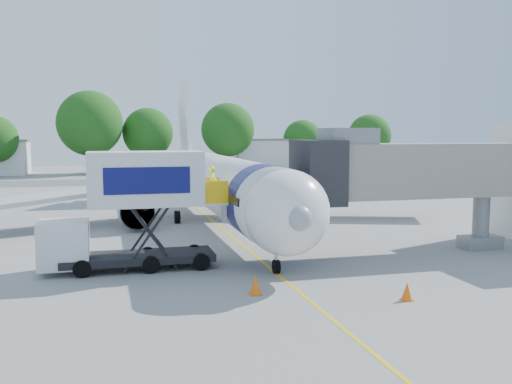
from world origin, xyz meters
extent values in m
plane|color=gray|center=(0.00, 0.00, 0.00)|extent=(160.00, 160.00, 0.00)
cube|color=yellow|center=(0.00, 0.00, 0.01)|extent=(0.15, 70.00, 0.01)
cube|color=#59595B|center=(0.00, 42.00, 0.00)|extent=(120.00, 10.00, 0.01)
cylinder|color=silver|center=(0.00, 3.00, 3.00)|extent=(3.70, 28.00, 3.70)
sphere|color=silver|center=(0.00, -11.00, 3.00)|extent=(3.70, 3.70, 3.70)
sphere|color=gray|center=(0.00, -12.55, 3.00)|extent=(1.10, 1.10, 1.10)
cone|color=silver|center=(0.00, 20.00, 3.00)|extent=(3.70, 6.00, 3.70)
cube|color=silver|center=(0.00, 21.00, 7.20)|extent=(0.35, 7.26, 8.29)
cube|color=silver|center=(9.00, 6.50, 2.30)|extent=(16.17, 9.32, 1.42)
cube|color=silver|center=(-9.00, 6.50, 2.30)|extent=(16.17, 9.32, 1.42)
cylinder|color=#999BA0|center=(5.50, 4.50, 1.30)|extent=(2.10, 3.60, 2.10)
cylinder|color=#999BA0|center=(-5.50, 4.50, 1.30)|extent=(2.10, 3.60, 2.10)
cube|color=black|center=(0.00, -11.30, 3.45)|extent=(2.60, 1.39, 0.81)
cylinder|color=#0B0E51|center=(0.00, -8.00, 3.00)|extent=(3.73, 2.00, 3.73)
cylinder|color=silver|center=(0.00, -9.50, 0.75)|extent=(0.16, 0.16, 1.50)
cylinder|color=black|center=(0.00, -9.50, 0.32)|extent=(0.25, 0.64, 0.64)
cylinder|color=black|center=(2.60, 6.00, 0.45)|extent=(0.35, 0.90, 0.90)
cylinder|color=black|center=(-2.60, 6.00, 0.45)|extent=(0.35, 0.90, 0.90)
cube|color=gray|center=(9.00, -7.00, 4.40)|extent=(13.60, 2.60, 2.80)
cube|color=black|center=(2.90, -7.00, 4.40)|extent=(2.00, 3.20, 3.20)
cube|color=slate|center=(4.50, -7.00, 6.20)|extent=(2.40, 2.40, 0.80)
cylinder|color=slate|center=(12.50, -7.00, 1.50)|extent=(0.90, 0.90, 3.00)
cube|color=slate|center=(12.50, -7.00, 0.35)|extent=(2.20, 1.20, 0.70)
cylinder|color=black|center=(11.60, -7.00, 0.35)|extent=(0.30, 0.70, 0.70)
cylinder|color=black|center=(13.40, -7.00, 0.35)|extent=(0.30, 0.70, 0.70)
cube|color=black|center=(-6.00, -7.00, 0.55)|extent=(7.00, 2.30, 0.35)
cube|color=silver|center=(-9.30, -7.00, 1.35)|extent=(2.20, 2.20, 2.10)
cube|color=black|center=(-9.30, -7.00, 1.80)|extent=(1.90, 2.10, 0.70)
cube|color=silver|center=(-5.60, -7.00, 4.25)|extent=(5.20, 2.40, 2.50)
cube|color=#0B0E51|center=(-5.60, -8.22, 4.25)|extent=(3.80, 0.04, 1.20)
cube|color=silver|center=(-2.45, -7.00, 3.05)|extent=(1.10, 2.20, 0.10)
cube|color=yellow|center=(-2.45, -8.05, 3.60)|extent=(1.10, 0.06, 1.10)
cube|color=yellow|center=(-2.45, -5.95, 3.60)|extent=(1.10, 0.06, 1.10)
cylinder|color=black|center=(-3.20, -8.05, 0.40)|extent=(0.80, 0.25, 0.80)
cylinder|color=black|center=(-3.20, -5.95, 0.40)|extent=(0.80, 0.25, 0.80)
cylinder|color=black|center=(-8.50, -8.05, 0.40)|extent=(0.80, 0.25, 0.80)
cylinder|color=black|center=(-8.50, -5.95, 0.40)|extent=(0.80, 0.25, 0.80)
imported|color=#DAFF1A|center=(-2.42, -7.00, 3.94)|extent=(0.62, 0.72, 1.68)
cube|color=silver|center=(-1.97, -17.33, 0.62)|extent=(3.34, 2.09, 1.25)
cube|color=#0B0E51|center=(-1.97, -17.33, 1.03)|extent=(2.01, 1.78, 0.31)
cylinder|color=black|center=(-3.10, -18.15, 0.31)|extent=(0.65, 0.32, 0.62)
cylinder|color=black|center=(-3.30, -16.91, 0.31)|extent=(0.65, 0.32, 0.62)
cylinder|color=black|center=(-0.64, -17.75, 0.31)|extent=(0.65, 0.32, 0.62)
cylinder|color=black|center=(-0.84, -16.51, 0.31)|extent=(0.65, 0.32, 0.62)
cone|color=#F15F0C|center=(3.62, -14.76, 0.35)|extent=(0.44, 0.44, 0.71)
cube|color=#F15F0C|center=(3.62, -14.76, 0.02)|extent=(0.40, 0.40, 0.04)
cone|color=#F15F0C|center=(-1.78, -12.55, 0.39)|extent=(0.48, 0.48, 0.77)
cube|color=#F15F0C|center=(-1.78, -12.55, 0.02)|extent=(0.44, 0.44, 0.04)
cube|color=silver|center=(22.00, 62.00, 2.50)|extent=(16.00, 7.00, 5.00)
cube|color=slate|center=(22.00, 62.00, 5.15)|extent=(16.40, 7.40, 0.30)
cylinder|color=#382314|center=(-9.61, 57.62, 2.25)|extent=(0.56, 0.56, 4.50)
sphere|color=#1E4B14|center=(-9.61, 57.62, 7.74)|extent=(9.99, 9.99, 9.99)
cylinder|color=#382314|center=(-0.69, 59.96, 1.82)|extent=(0.56, 0.56, 3.64)
sphere|color=#1E4B14|center=(-0.69, 59.96, 6.27)|extent=(8.09, 8.09, 8.09)
cylinder|color=#382314|center=(12.12, 58.33, 1.97)|extent=(0.56, 0.56, 3.95)
sphere|color=#1E4B14|center=(12.12, 58.33, 6.80)|extent=(8.77, 8.77, 8.77)
cylinder|color=#382314|center=(25.65, 59.87, 1.50)|extent=(0.56, 0.56, 3.00)
sphere|color=#1E4B14|center=(25.65, 59.87, 5.17)|extent=(6.68, 6.68, 6.68)
cylinder|color=#382314|center=(36.74, 56.65, 1.67)|extent=(0.56, 0.56, 3.34)
sphere|color=#1E4B14|center=(36.74, 56.65, 5.76)|extent=(7.43, 7.43, 7.43)
camera|label=1|loc=(-7.35, -33.78, 6.39)|focal=40.00mm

